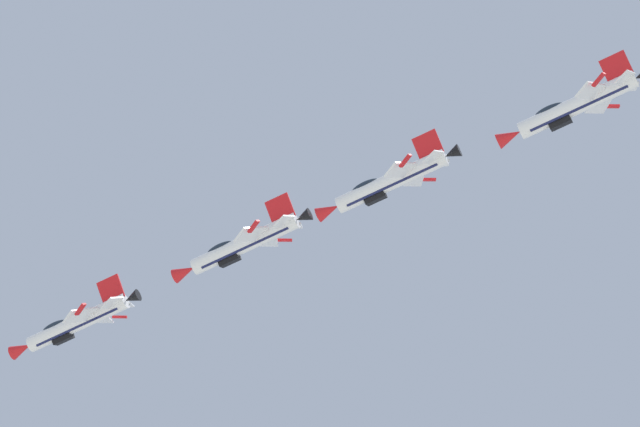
# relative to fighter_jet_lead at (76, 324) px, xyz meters

# --- Properties ---
(fighter_jet_lead) EXTENTS (15.73, 7.28, 7.77)m
(fighter_jet_lead) POSITION_rel_fighter_jet_lead_xyz_m (0.00, 0.00, 0.00)
(fighter_jet_lead) COLOR white
(fighter_jet_left_wing) EXTENTS (15.73, 7.32, 7.70)m
(fighter_jet_left_wing) POSITION_rel_fighter_jet_lead_xyz_m (20.05, -6.28, -1.52)
(fighter_jet_left_wing) COLOR white
(fighter_jet_right_wing) EXTENTS (15.73, 7.37, 7.63)m
(fighter_jet_right_wing) POSITION_rel_fighter_jet_lead_xyz_m (36.10, -9.81, -1.02)
(fighter_jet_right_wing) COLOR white
(fighter_jet_left_outer) EXTENTS (15.73, 7.51, 7.49)m
(fighter_jet_left_outer) POSITION_rel_fighter_jet_lead_xyz_m (55.27, -15.19, -3.51)
(fighter_jet_left_outer) COLOR white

